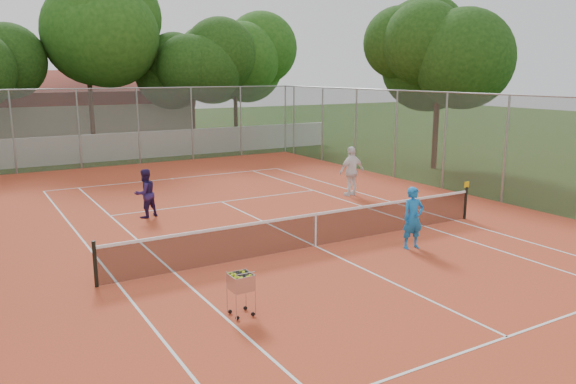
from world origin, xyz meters
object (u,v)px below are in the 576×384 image
clubhouse (60,111)px  ball_hopper (241,293)px  player_far_left (145,193)px  player_far_right (352,171)px  tennis_net (316,229)px  player_near (413,218)px

clubhouse → ball_hopper: 32.15m
player_far_left → player_far_right: bearing=154.5°
tennis_net → player_near: bearing=-33.9°
clubhouse → player_far_left: bearing=-92.7°
tennis_net → ball_hopper: size_ratio=12.46×
player_near → player_far_right: bearing=77.9°
tennis_net → clubhouse: bearing=93.9°
player_near → player_far_right: player_far_right is taller
clubhouse → player_far_right: (6.87, -24.18, -1.20)m
tennis_net → clubhouse: clubhouse is taller
player_far_right → ball_hopper: (-8.65, -7.87, -0.50)m
player_far_left → player_far_right: 8.01m
player_near → player_far_right: size_ratio=0.88×
player_near → player_far_left: 8.86m
player_near → ball_hopper: bearing=-154.7°
ball_hopper → tennis_net: bearing=31.5°
tennis_net → clubhouse: 29.12m
clubhouse → player_far_right: size_ratio=8.39×
player_near → ball_hopper: size_ratio=1.80×
player_far_right → ball_hopper: size_ratio=2.05×
player_far_left → clubhouse: bearing=-112.6°
player_far_right → clubhouse: bearing=-77.0°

